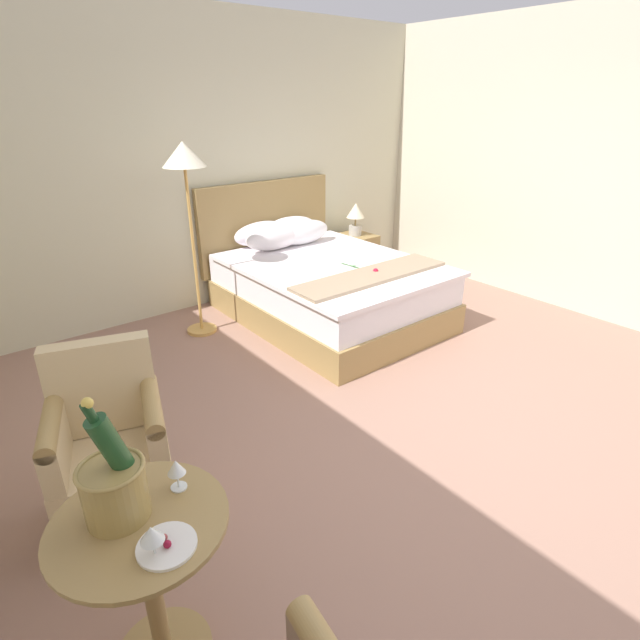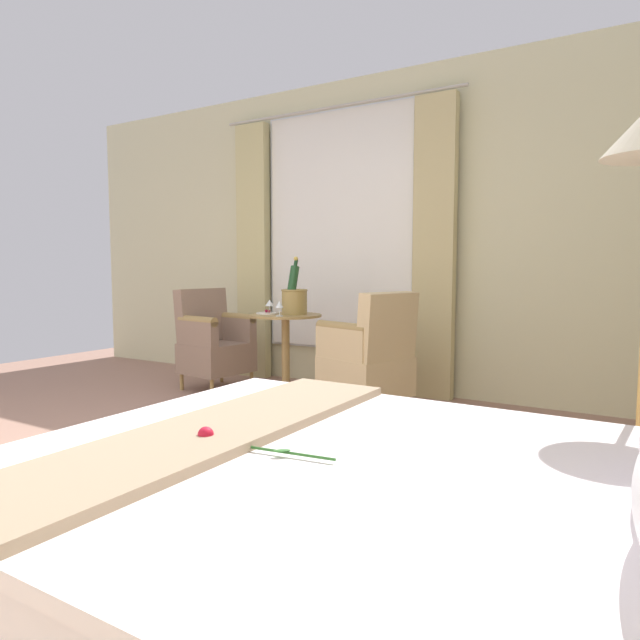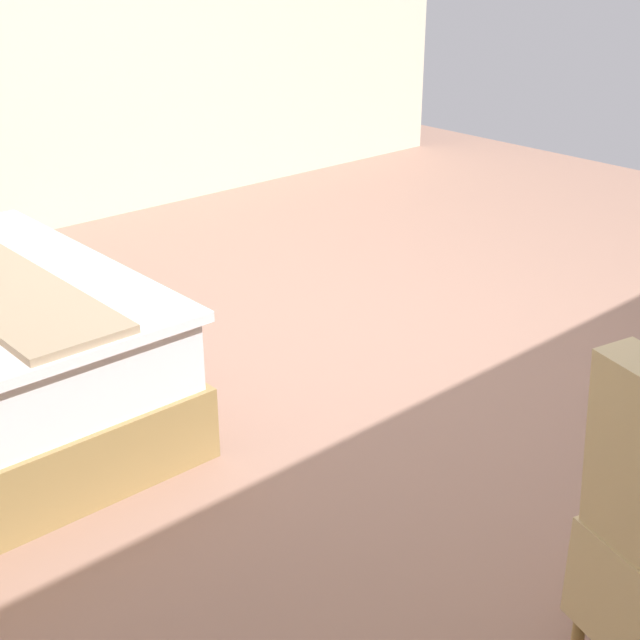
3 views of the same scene
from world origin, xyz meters
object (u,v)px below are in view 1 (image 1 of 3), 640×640
object	(u,v)px
floor_lamp_brass	(185,173)
bed	(322,283)
bedside_lamp	(356,216)
champagne_bucket	(114,484)
side_table_round	(150,579)
snack_plate	(167,545)
nightstand	(354,256)
wine_glass_near_bucket	(152,536)
armchair_by_window	(111,447)
wine_glass_near_edge	(176,469)

from	to	relation	value
floor_lamp_brass	bed	bearing A→B (deg)	-20.09
floor_lamp_brass	bedside_lamp	bearing A→B (deg)	7.62
bed	champagne_bucket	distance (m)	3.57
bedside_lamp	side_table_round	distance (m)	4.87
bed	bedside_lamp	world-z (taller)	bed
bedside_lamp	snack_plate	size ratio (longest dim) A/B	2.00
floor_lamp_brass	side_table_round	world-z (taller)	floor_lamp_brass
bed	champagne_bucket	xyz separation A→B (m)	(-2.73, -2.24, 0.52)
bed	nightstand	size ratio (longest dim) A/B	4.26
wine_glass_near_bucket	nightstand	bearing A→B (deg)	40.19
side_table_round	armchair_by_window	xyz separation A→B (m)	(0.14, 0.88, -0.00)
side_table_round	snack_plate	world-z (taller)	snack_plate
bed	snack_plate	world-z (taller)	bed
bedside_lamp	wine_glass_near_bucket	bearing A→B (deg)	-139.81
wine_glass_near_bucket	armchair_by_window	xyz separation A→B (m)	(0.15, 1.05, -0.38)
floor_lamp_brass	wine_glass_near_bucket	size ratio (longest dim) A/B	14.25
floor_lamp_brass	wine_glass_near_bucket	distance (m)	3.36
side_table_round	wine_glass_near_edge	world-z (taller)	wine_glass_near_edge
wine_glass_near_bucket	armchair_by_window	distance (m)	1.13
champagne_bucket	armchair_by_window	bearing A→B (deg)	77.78
bedside_lamp	armchair_by_window	xyz separation A→B (m)	(-3.66, -2.16, -0.33)
nightstand	bedside_lamp	size ratio (longest dim) A/B	1.34
nightstand	snack_plate	xyz separation A→B (m)	(-3.76, -3.21, 0.48)
bedside_lamp	armchair_by_window	size ratio (longest dim) A/B	0.41
bed	wine_glass_near_edge	distance (m)	3.40
floor_lamp_brass	armchair_by_window	xyz separation A→B (m)	(-1.39, -1.86, -1.05)
bed	armchair_by_window	size ratio (longest dim) A/B	2.34
wine_glass_near_bucket	snack_plate	size ratio (longest dim) A/B	0.62
floor_lamp_brass	wine_glass_near_edge	bearing A→B (deg)	-116.82
nightstand	wine_glass_near_edge	world-z (taller)	wine_glass_near_edge
nightstand	wine_glass_near_bucket	bearing A→B (deg)	-139.81
nightstand	wine_glass_near_edge	bearing A→B (deg)	-140.57
floor_lamp_brass	champagne_bucket	bearing A→B (deg)	-120.42
wine_glass_near_edge	side_table_round	bearing A→B (deg)	-160.37
nightstand	wine_glass_near_edge	size ratio (longest dim) A/B	4.09
bedside_lamp	wine_glass_near_edge	distance (m)	4.68
bed	floor_lamp_brass	size ratio (longest dim) A/B	1.28
nightstand	floor_lamp_brass	size ratio (longest dim) A/B	0.30
floor_lamp_brass	side_table_round	size ratio (longest dim) A/B	2.38
bedside_lamp	armchair_by_window	distance (m)	4.26
bed	bedside_lamp	xyz separation A→B (m)	(1.11, 0.73, 0.41)
wine_glass_near_bucket	wine_glass_near_edge	xyz separation A→B (m)	(0.19, 0.24, 0.00)
side_table_round	nightstand	bearing A→B (deg)	38.67
champagne_bucket	wine_glass_near_edge	size ratio (longest dim) A/B	3.87
armchair_by_window	bedside_lamp	bearing A→B (deg)	30.57
floor_lamp_brass	side_table_round	xyz separation A→B (m)	(-1.53, -2.73, -1.05)
floor_lamp_brass	armchair_by_window	size ratio (longest dim) A/B	1.83
champagne_bucket	bedside_lamp	bearing A→B (deg)	37.78
floor_lamp_brass	snack_plate	world-z (taller)	floor_lamp_brass
floor_lamp_brass	snack_plate	bearing A→B (deg)	-117.27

